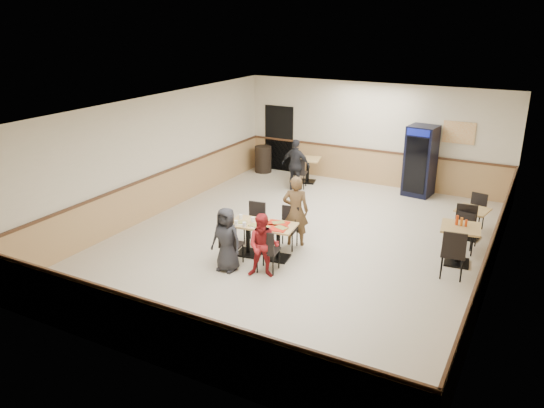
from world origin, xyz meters
The scene contains 20 objects.
ground centered at (0.00, 0.00, 0.00)m, with size 10.00×10.00×0.00m, color beige.
room_shell centered at (1.78, 2.55, 0.58)m, with size 10.00×10.00×10.00m.
main_table centered at (-0.38, -1.02, 0.49)m, with size 1.45×0.86×0.74m.
main_chairs centered at (-0.43, -1.03, 0.47)m, with size 1.41×1.75×0.93m.
diner_woman_left centered at (-0.71, -1.90, 0.66)m, with size 0.64×0.42×1.31m, color black.
diner_woman_right centered at (0.07, -1.80, 0.64)m, with size 0.62×0.49×1.29m, color maroon.
diner_man_opposite centered at (-0.05, -0.14, 0.79)m, with size 0.58×0.38×1.58m, color brown.
lone_diner centered at (-1.71, 3.36, 0.75)m, with size 0.87×0.36×1.49m, color black.
tabletop_clutter centered at (-0.30, -1.06, 0.76)m, with size 1.19×0.69×0.12m.
side_table_near centered at (3.30, 0.55, 0.54)m, with size 0.85×0.85×0.82m.
side_table_near_chair_south centered at (3.30, -0.10, 0.52)m, with size 0.48×0.48×1.03m, color black, non-canonical shape.
side_table_near_chair_north centered at (3.30, 1.20, 0.52)m, with size 0.48×0.48×1.03m, color black, non-canonical shape.
side_table_far centered at (3.32, 2.04, 0.47)m, with size 0.76×0.76×0.70m.
side_table_far_chair_south centered at (3.32, 1.48, 0.44)m, with size 0.41×0.41×0.89m, color black, non-canonical shape.
side_table_far_chair_north centered at (3.32, 2.60, 0.44)m, with size 0.41×0.41×0.89m, color black, non-canonical shape.
condiment_caddy centered at (3.27, 0.60, 0.90)m, with size 0.23×0.06×0.20m.
back_table centered at (-1.71, 4.20, 0.50)m, with size 0.84×0.84×0.74m.
back_table_chair_lone centered at (-1.71, 3.60, 0.47)m, with size 0.44×0.44×0.94m, color black, non-canonical shape.
pepsi_cooler centered at (1.52, 4.59, 0.99)m, with size 0.83×0.83×1.97m.
trash_bin centered at (-3.45, 4.55, 0.42)m, with size 0.54×0.54×0.85m, color black.
Camera 1 is at (4.57, -9.92, 4.84)m, focal length 35.00 mm.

